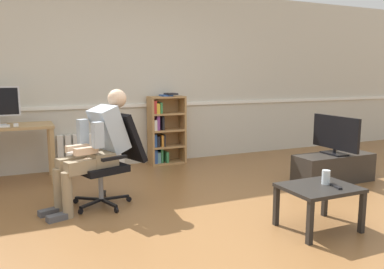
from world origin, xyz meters
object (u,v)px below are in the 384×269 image
at_px(computer_mouse, 16,125).
at_px(person_seated, 96,146).
at_px(coffee_table, 319,192).
at_px(tv_stand, 333,168).
at_px(tv_screen, 335,134).
at_px(bookshelf, 164,130).
at_px(radiator, 92,151).
at_px(office_chair, 112,155).
at_px(drinking_glass, 326,177).
at_px(spare_remote, 336,186).

height_order(computer_mouse, person_seated, person_seated).
relative_size(computer_mouse, coffee_table, 0.16).
height_order(computer_mouse, tv_stand, computer_mouse).
height_order(tv_screen, coffee_table, tv_screen).
distance_m(bookshelf, person_seated, 2.09).
height_order(radiator, person_seated, person_seated).
relative_size(bookshelf, coffee_table, 1.72).
relative_size(radiator, office_chair, 0.99).
distance_m(office_chair, coffee_table, 2.13).
bearing_deg(radiator, bookshelf, -5.36).
height_order(office_chair, tv_screen, office_chair).
bearing_deg(tv_stand, tv_screen, -0.12).
height_order(computer_mouse, drinking_glass, computer_mouse).
xyz_separation_m(tv_stand, tv_screen, (0.00, -0.00, 0.44)).
distance_m(person_seated, tv_screen, 2.99).
bearing_deg(tv_screen, spare_remote, 136.15).
relative_size(office_chair, coffee_table, 1.52).
relative_size(radiator, coffee_table, 1.50).
distance_m(office_chair, drinking_glass, 2.18).
height_order(bookshelf, person_seated, person_seated).
relative_size(computer_mouse, person_seated, 0.08).
height_order(person_seated, spare_remote, person_seated).
xyz_separation_m(computer_mouse, tv_stand, (3.74, -1.50, -0.59)).
distance_m(tv_stand, drinking_glass, 1.64).
bearing_deg(radiator, computer_mouse, -152.67).
bearing_deg(spare_remote, office_chair, -27.70).
bearing_deg(tv_screen, radiator, 53.96).
xyz_separation_m(bookshelf, spare_remote, (0.48, -3.12, -0.12)).
bearing_deg(drinking_glass, computer_mouse, 134.52).
relative_size(office_chair, person_seated, 0.79).
bearing_deg(drinking_glass, coffee_table, -166.76).
height_order(bookshelf, coffee_table, bookshelf).
height_order(radiator, tv_stand, radiator).
bearing_deg(tv_screen, computer_mouse, 68.24).
height_order(bookshelf, tv_screen, bookshelf).
height_order(computer_mouse, tv_screen, tv_screen).
bearing_deg(bookshelf, computer_mouse, -168.97).
xyz_separation_m(office_chair, tv_screen, (2.80, -0.36, 0.10)).
bearing_deg(coffee_table, office_chair, 135.90).
bearing_deg(bookshelf, drinking_glass, -81.13).
bearing_deg(radiator, tv_screen, -36.15).
xyz_separation_m(radiator, tv_stand, (2.75, -2.01, -0.08)).
bearing_deg(tv_screen, drinking_glass, 132.99).
xyz_separation_m(bookshelf, radiator, (-1.10, 0.10, -0.26)).
relative_size(tv_stand, drinking_glass, 8.28).
xyz_separation_m(computer_mouse, coffee_table, (2.46, -2.62, -0.43)).
bearing_deg(drinking_glass, bookshelf, 98.87).
bearing_deg(drinking_glass, tv_screen, 42.88).
relative_size(computer_mouse, bookshelf, 0.09).
distance_m(bookshelf, drinking_glass, 3.04).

